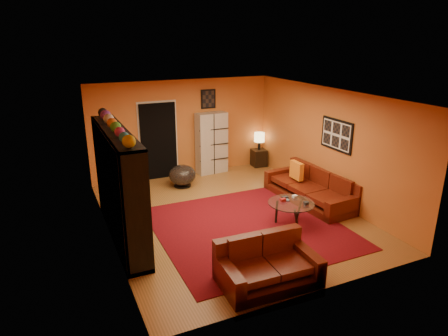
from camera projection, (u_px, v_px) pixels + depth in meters
name	position (u px, v px, depth m)	size (l,w,h in m)	color
floor	(230.00, 215.00, 8.64)	(6.00, 6.00, 0.00)	brown
ceiling	(230.00, 94.00, 7.81)	(6.00, 6.00, 0.00)	white
wall_back	(183.00, 128.00, 10.81)	(6.00, 6.00, 0.00)	#C2672A
wall_front	(320.00, 214.00, 5.63)	(6.00, 6.00, 0.00)	#C2672A
wall_left	(105.00, 174.00, 7.24)	(6.00, 6.00, 0.00)	#C2672A
wall_right	(328.00, 145.00, 9.20)	(6.00, 6.00, 0.00)	#C2672A
rug	(249.00, 227.00, 8.07)	(3.60, 3.60, 0.01)	#520911
doorway	(159.00, 141.00, 10.59)	(0.95, 0.10, 2.04)	black
wall_art_right	(337.00, 135.00, 8.84)	(0.03, 1.00, 0.70)	black
wall_art_back	(208.00, 99.00, 10.85)	(0.42, 0.03, 0.52)	black
entertainment_unit	(119.00, 185.00, 7.41)	(0.45, 3.00, 2.10)	black
tv	(123.00, 188.00, 7.39)	(0.13, 0.99, 0.57)	black
sofa	(313.00, 189.00, 9.34)	(1.14, 2.45, 0.85)	#4A1209
loveseat	(266.00, 264.00, 6.26)	(1.56, 0.97, 0.85)	#4A1209
throw_pillow	(297.00, 170.00, 9.53)	(0.12, 0.42, 0.42)	orange
coffee_table	(291.00, 205.00, 8.10)	(0.94, 0.94, 0.47)	silver
storage_cabinet	(212.00, 143.00, 11.08)	(0.85, 0.38, 1.70)	#BCB7AD
bowl_chair	(182.00, 175.00, 10.19)	(0.69, 0.69, 0.56)	black
side_table	(259.00, 158.00, 11.81)	(0.40, 0.40, 0.50)	black
table_lamp	(259.00, 138.00, 11.62)	(0.30, 0.30, 0.51)	black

